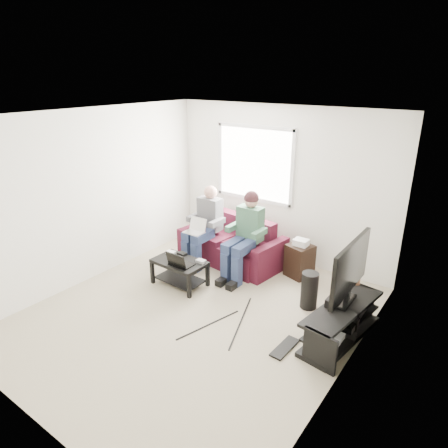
{
  "coord_description": "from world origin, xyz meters",
  "views": [
    {
      "loc": [
        3.01,
        -3.51,
        3.06
      ],
      "look_at": [
        0.04,
        0.6,
        1.13
      ],
      "focal_mm": 32.0,
      "sensor_mm": 36.0,
      "label": 1
    }
  ],
  "objects_px": {
    "tv_stand": "(341,324)",
    "tv": "(350,269)",
    "coffee_table": "(180,267)",
    "sofa": "(233,246)",
    "end_table": "(300,260)",
    "subwoofer": "(309,290)"
  },
  "relations": [
    {
      "from": "tv_stand",
      "to": "tv",
      "type": "relative_size",
      "value": 1.27
    },
    {
      "from": "sofa",
      "to": "coffee_table",
      "type": "height_order",
      "value": "sofa"
    },
    {
      "from": "coffee_table",
      "to": "subwoofer",
      "type": "height_order",
      "value": "subwoofer"
    },
    {
      "from": "sofa",
      "to": "end_table",
      "type": "height_order",
      "value": "sofa"
    },
    {
      "from": "tv_stand",
      "to": "tv",
      "type": "height_order",
      "value": "tv"
    },
    {
      "from": "coffee_table",
      "to": "sofa",
      "type": "bearing_deg",
      "value": 78.71
    },
    {
      "from": "sofa",
      "to": "subwoofer",
      "type": "bearing_deg",
      "value": -18.39
    },
    {
      "from": "end_table",
      "to": "coffee_table",
      "type": "bearing_deg",
      "value": -135.57
    },
    {
      "from": "coffee_table",
      "to": "tv_stand",
      "type": "height_order",
      "value": "tv_stand"
    },
    {
      "from": "sofa",
      "to": "tv_stand",
      "type": "height_order",
      "value": "sofa"
    },
    {
      "from": "tv",
      "to": "subwoofer",
      "type": "bearing_deg",
      "value": 152.53
    },
    {
      "from": "coffee_table",
      "to": "tv",
      "type": "relative_size",
      "value": 0.74
    },
    {
      "from": "tv_stand",
      "to": "end_table",
      "type": "height_order",
      "value": "end_table"
    },
    {
      "from": "sofa",
      "to": "end_table",
      "type": "distance_m",
      "value": 1.15
    },
    {
      "from": "tv_stand",
      "to": "end_table",
      "type": "bearing_deg",
      "value": 133.73
    },
    {
      "from": "sofa",
      "to": "tv",
      "type": "relative_size",
      "value": 1.59
    },
    {
      "from": "coffee_table",
      "to": "subwoofer",
      "type": "distance_m",
      "value": 1.95
    },
    {
      "from": "subwoofer",
      "to": "end_table",
      "type": "distance_m",
      "value": 0.92
    },
    {
      "from": "tv_stand",
      "to": "tv",
      "type": "bearing_deg",
      "value": 91.47
    },
    {
      "from": "tv",
      "to": "subwoofer",
      "type": "xyz_separation_m",
      "value": [
        -0.61,
        0.32,
        -0.65
      ]
    },
    {
      "from": "subwoofer",
      "to": "end_table",
      "type": "xyz_separation_m",
      "value": [
        -0.51,
        0.76,
        0.02
      ]
    },
    {
      "from": "coffee_table",
      "to": "tv_stand",
      "type": "distance_m",
      "value": 2.49
    }
  ]
}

